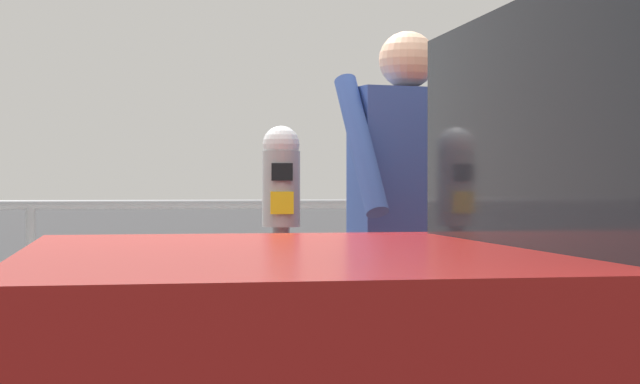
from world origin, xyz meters
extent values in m
cylinder|color=slate|center=(0.12, 0.25, 0.63)|extent=(0.07, 0.07, 0.97)
cylinder|color=#939699|center=(0.12, 0.25, 1.27)|extent=(0.15, 0.15, 0.31)
sphere|color=silver|center=(0.12, 0.25, 1.45)|extent=(0.15, 0.15, 0.15)
cube|color=black|center=(0.12, 0.17, 1.33)|extent=(0.09, 0.02, 0.07)
cube|color=yellow|center=(0.12, 0.17, 1.21)|extent=(0.09, 0.02, 0.09)
cylinder|color=black|center=(0.76, 0.30, 0.58)|extent=(0.15, 0.15, 0.88)
cylinder|color=black|center=(0.56, 0.26, 0.58)|extent=(0.15, 0.15, 0.88)
cube|color=#2D478C|center=(0.66, 0.28, 1.35)|extent=(0.49, 0.30, 0.66)
sphere|color=tan|center=(0.66, 0.28, 1.80)|extent=(0.24, 0.24, 0.24)
cylinder|color=#2D478C|center=(0.93, 0.33, 1.37)|extent=(0.09, 0.09, 0.62)
cylinder|color=#2D478C|center=(0.42, 0.08, 1.44)|extent=(0.17, 0.41, 0.58)
cylinder|color=gray|center=(0.00, 2.86, 1.16)|extent=(24.00, 0.06, 0.06)
cylinder|color=gray|center=(0.00, 2.86, 0.70)|extent=(24.00, 0.05, 0.05)
cylinder|color=gray|center=(-1.09, 2.86, 0.65)|extent=(0.06, 0.06, 1.02)
cylinder|color=gray|center=(1.09, 2.86, 0.65)|extent=(0.06, 0.06, 1.02)
camera|label=1|loc=(-0.48, -4.07, 1.28)|focal=60.51mm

